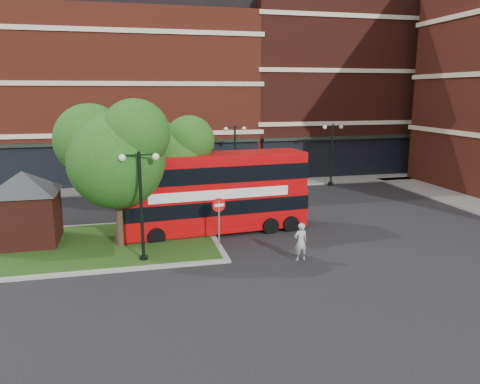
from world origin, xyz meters
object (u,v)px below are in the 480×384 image
object	(u,v)px
woman	(301,242)
car_silver	(155,181)
car_white	(272,179)
bus	(215,188)

from	to	relation	value
woman	car_silver	bearing A→B (deg)	-78.93
woman	car_white	size ratio (longest dim) A/B	0.42
bus	car_white	world-z (taller)	bus
woman	car_white	distance (m)	16.58
woman	bus	bearing A→B (deg)	-66.99
car_silver	car_white	bearing A→B (deg)	-101.04
woman	car_silver	size ratio (longest dim) A/B	0.41
bus	car_silver	xyz separation A→B (m)	(-2.51, 12.00, -1.75)
bus	car_white	xyz separation A→B (m)	(6.62, 10.99, -1.79)
bus	woman	size ratio (longest dim) A/B	5.75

